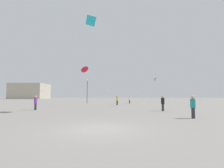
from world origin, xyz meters
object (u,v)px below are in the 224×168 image
person_in_yellow (117,100)px  kite_cyan_delta (90,22)px  person_in_white (130,99)px  person_in_teal (193,106)px  kite_magenta_diamond (155,79)px  kite_crimson_diamond (85,69)px  person_in_purple (36,102)px  person_in_black (163,103)px  building_left_hall (30,91)px  lamppost_east (87,88)px

person_in_yellow → kite_cyan_delta: bearing=-112.1°
person_in_white → kite_cyan_delta: bearing=26.4°
person_in_white → person_in_teal: bearing=51.3°
person_in_teal → kite_magenta_diamond: (3.50, 27.99, 5.06)m
person_in_yellow → kite_crimson_diamond: bearing=-165.3°
person_in_purple → kite_crimson_diamond: size_ratio=0.26×
person_in_black → kite_cyan_delta: (-8.45, -0.31, 9.61)m
kite_cyan_delta → building_left_hall: bearing=122.9°
person_in_teal → kite_magenta_diamond: bearing=-153.0°
person_in_yellow → lamppost_east: (-7.07, 6.55, 2.70)m
person_in_white → lamppost_east: bearing=-46.8°
building_left_hall → lamppost_east: 79.39m
person_in_white → kite_cyan_delta: size_ratio=0.17×
person_in_purple → person_in_teal: bearing=138.3°
person_in_yellow → person_in_black: person_in_yellow is taller
person_in_yellow → building_left_hall: building_left_hall is taller
person_in_purple → person_in_yellow: bearing=-150.3°
person_in_yellow → lamppost_east: size_ratio=0.33×
person_in_black → kite_crimson_diamond: bearing=-52.9°
kite_cyan_delta → person_in_teal: bearing=-32.2°
person_in_white → building_left_hall: (-58.63, 62.78, 3.82)m
kite_crimson_diamond → building_left_hall: size_ratio=0.33×
person_in_teal → kite_magenta_diamond: kite_magenta_diamond is taller
person_in_yellow → person_in_white: 7.02m
person_in_yellow → building_left_hall: (-55.81, 69.21, 3.74)m
person_in_black → kite_magenta_diamond: 22.91m
person_in_black → building_left_hall: (-61.15, 81.24, 3.77)m
person_in_purple → person_in_white: 21.85m
person_in_purple → kite_magenta_diamond: kite_magenta_diamond is taller
kite_cyan_delta → kite_magenta_diamond: bearing=60.5°
lamppost_east → building_left_hall: bearing=127.9°
person_in_black → person_in_teal: size_ratio=1.01×
building_left_hall → lamppost_east: size_ratio=3.59×
kite_crimson_diamond → person_in_yellow: bearing=22.6°
person_in_white → building_left_hall: building_left_hall is taller
person_in_teal → person_in_white: bearing=-138.4°
person_in_purple → kite_cyan_delta: size_ratio=0.18×
kite_cyan_delta → building_left_hall: 97.27m
person_in_yellow → person_in_teal: size_ratio=1.05×
person_in_white → kite_crimson_diamond: kite_crimson_diamond is taller
person_in_black → kite_cyan_delta: 12.80m
kite_crimson_diamond → lamppost_east: (-1.24, 8.98, -2.83)m
person_in_yellow → person_in_teal: bearing=-79.5°
person_in_white → kite_crimson_diamond: 13.59m
kite_magenta_diamond → person_in_black: bearing=-100.8°
person_in_yellow → person_in_black: 13.16m
kite_crimson_diamond → person_in_purple: bearing=-115.4°
person_in_purple → building_left_hall: size_ratio=0.09×
kite_magenta_diamond → lamppost_east: bearing=-168.5°
kite_cyan_delta → kite_magenta_diamond: 25.99m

